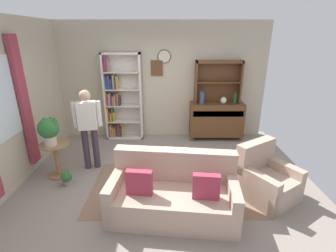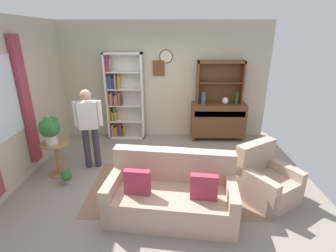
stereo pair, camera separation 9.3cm
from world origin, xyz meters
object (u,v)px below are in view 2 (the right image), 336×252
object	(u,v)px
vase_round	(225,101)
bottle_wine	(237,99)
bookshelf	(122,99)
plant_stand	(57,155)
book_stack	(185,160)
vase_tall	(204,98)
potted_plant_large	(50,129)
sideboard	(218,120)
sideboard_hutch	(220,76)
potted_plant_small	(67,176)
coffee_table	(178,163)
person_reading	(89,124)
couch_floral	(171,195)
armchair_floral	(265,182)

from	to	relation	value
vase_round	bottle_wine	size ratio (longest dim) A/B	0.61
bookshelf	bottle_wine	world-z (taller)	bookshelf
plant_stand	book_stack	xyz separation A→B (m)	(2.35, -0.25, 0.04)
vase_tall	vase_round	world-z (taller)	vase_tall
bottle_wine	potted_plant_large	distance (m)	4.04
sideboard	sideboard_hutch	size ratio (longest dim) A/B	1.18
potted_plant_small	coffee_table	xyz separation A→B (m)	(1.95, 0.13, 0.20)
bottle_wine	bookshelf	bearing A→B (deg)	176.39
sideboard	plant_stand	world-z (taller)	sideboard
plant_stand	potted_plant_large	distance (m)	0.54
bottle_wine	plant_stand	bearing A→B (deg)	-155.38
potted_plant_large	potted_plant_small	bearing A→B (deg)	-42.45
sideboard	coffee_table	xyz separation A→B (m)	(-1.02, -1.95, -0.16)
coffee_table	book_stack	world-z (taller)	book_stack
potted_plant_large	potted_plant_small	size ratio (longest dim) A/B	1.83
sideboard	book_stack	world-z (taller)	sideboard
vase_tall	plant_stand	distance (m)	3.38
potted_plant_large	bookshelf	bearing A→B (deg)	64.39
plant_stand	potted_plant_small	world-z (taller)	plant_stand
sideboard_hutch	person_reading	xyz separation A→B (m)	(-2.70, -1.56, -0.65)
coffee_table	potted_plant_large	bearing A→B (deg)	176.39
vase_round	potted_plant_large	world-z (taller)	potted_plant_large
plant_stand	potted_plant_small	distance (m)	0.49
potted_plant_large	person_reading	world-z (taller)	person_reading
couch_floral	person_reading	xyz separation A→B (m)	(-1.56, 1.35, 0.59)
potted_plant_large	book_stack	xyz separation A→B (m)	(2.37, -0.20, -0.50)
vase_round	book_stack	distance (m)	2.27
bottle_wine	potted_plant_small	world-z (taller)	bottle_wine
bookshelf	plant_stand	bearing A→B (deg)	-115.59
armchair_floral	sideboard_hutch	bearing A→B (deg)	98.15
potted_plant_large	potted_plant_small	xyz separation A→B (m)	(0.30, -0.27, -0.79)
vase_round	potted_plant_small	size ratio (longest dim) A/B	0.64
armchair_floral	vase_round	bearing A→B (deg)	95.62
plant_stand	potted_plant_large	world-z (taller)	potted_plant_large
sideboard_hutch	bottle_wine	size ratio (longest dim) A/B	3.95
sideboard_hutch	vase_round	distance (m)	0.60
bottle_wine	coffee_table	size ratio (longest dim) A/B	0.35
person_reading	potted_plant_small	bearing A→B (deg)	-113.47
bookshelf	potted_plant_small	xyz separation A→B (m)	(-0.61, -2.16, -0.85)
sideboard	potted_plant_small	world-z (taller)	sideboard
bottle_wine	armchair_floral	xyz separation A→B (m)	(-0.03, -2.31, -0.77)
couch_floral	sideboard	bearing A→B (deg)	67.89
sideboard_hutch	potted_plant_small	size ratio (longest dim) A/B	4.13
person_reading	coffee_table	world-z (taller)	person_reading
sideboard_hutch	plant_stand	bearing A→B (deg)	-150.12
potted_plant_small	book_stack	distance (m)	2.09
vase_tall	person_reading	world-z (taller)	person_reading
vase_round	coffee_table	distance (m)	2.30
armchair_floral	bookshelf	bearing A→B (deg)	137.62
sideboard	sideboard_hutch	xyz separation A→B (m)	(0.00, 0.11, 1.05)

